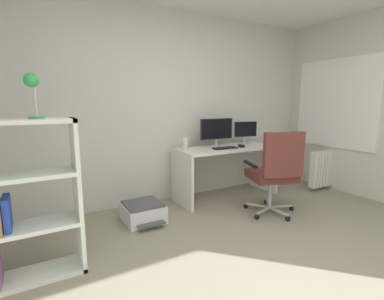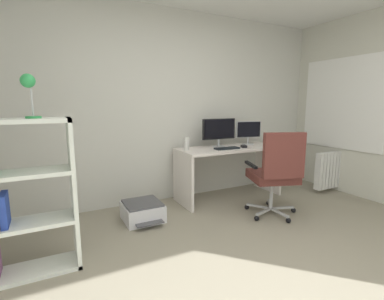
# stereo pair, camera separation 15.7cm
# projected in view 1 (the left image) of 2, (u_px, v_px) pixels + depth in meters

# --- Properties ---
(ground_plane) EXTENTS (5.06, 4.48, 0.02)m
(ground_plane) POSITION_uv_depth(u_px,v_px,m) (289.00, 289.00, 2.07)
(ground_plane) COLOR gray
(ground_plane) RESTS_ON ground
(wall_back) EXTENTS (5.06, 0.10, 2.58)m
(wall_back) POSITION_uv_depth(u_px,v_px,m) (160.00, 107.00, 3.80)
(wall_back) COLOR silver
(wall_back) RESTS_ON ground
(window_pane) EXTENTS (0.01, 1.22, 1.26)m
(window_pane) POSITION_uv_depth(u_px,v_px,m) (336.00, 104.00, 4.28)
(window_pane) COLOR white
(window_frame) EXTENTS (0.02, 1.30, 1.34)m
(window_frame) POSITION_uv_depth(u_px,v_px,m) (335.00, 104.00, 4.28)
(window_frame) COLOR white
(desk) EXTENTS (1.49, 0.58, 0.73)m
(desk) POSITION_uv_depth(u_px,v_px,m) (227.00, 160.00, 3.98)
(desk) COLOR white
(desk) RESTS_ON ground
(monitor_main) EXTENTS (0.51, 0.18, 0.40)m
(monitor_main) POSITION_uv_depth(u_px,v_px,m) (217.00, 130.00, 3.93)
(monitor_main) COLOR #B2B5B7
(monitor_main) RESTS_ON desk
(monitor_secondary) EXTENTS (0.39, 0.18, 0.35)m
(monitor_secondary) POSITION_uv_depth(u_px,v_px,m) (245.00, 131.00, 4.19)
(monitor_secondary) COLOR #B2B5B7
(monitor_secondary) RESTS_ON desk
(keyboard) EXTENTS (0.34, 0.14, 0.02)m
(keyboard) POSITION_uv_depth(u_px,v_px,m) (225.00, 148.00, 3.79)
(keyboard) COLOR black
(keyboard) RESTS_ON desk
(computer_mouse) EXTENTS (0.08, 0.11, 0.03)m
(computer_mouse) POSITION_uv_depth(u_px,v_px,m) (241.00, 146.00, 3.92)
(computer_mouse) COLOR black
(computer_mouse) RESTS_ON desk
(desktop_speaker) EXTENTS (0.07, 0.07, 0.17)m
(desktop_speaker) POSITION_uv_depth(u_px,v_px,m) (185.00, 144.00, 3.65)
(desktop_speaker) COLOR silver
(desktop_speaker) RESTS_ON desk
(office_chair) EXTENTS (0.67, 0.69, 1.03)m
(office_chair) POSITION_uv_depth(u_px,v_px,m) (275.00, 170.00, 3.30)
(office_chair) COLOR #B7BABC
(office_chair) RESTS_ON ground
(bookshelf) EXTENTS (0.83, 0.30, 1.23)m
(bookshelf) POSITION_uv_depth(u_px,v_px,m) (2.00, 207.00, 2.01)
(bookshelf) COLOR white
(bookshelf) RESTS_ON ground
(desk_lamp) EXTENTS (0.12, 0.11, 0.33)m
(desk_lamp) POSITION_uv_depth(u_px,v_px,m) (32.00, 86.00, 2.00)
(desk_lamp) COLOR green
(desk_lamp) RESTS_ON bookshelf
(printer) EXTENTS (0.43, 0.52, 0.22)m
(printer) POSITION_uv_depth(u_px,v_px,m) (143.00, 212.00, 3.22)
(printer) COLOR silver
(printer) RESTS_ON ground
(radiator) EXTENTS (0.69, 0.10, 0.55)m
(radiator) POSITION_uv_depth(u_px,v_px,m) (327.00, 168.00, 4.40)
(radiator) COLOR white
(radiator) RESTS_ON ground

